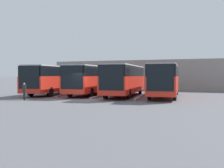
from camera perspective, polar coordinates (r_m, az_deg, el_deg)
ground_plane at (r=26.24m, az=-6.24°, el=-3.23°), size 600.00×600.00×0.00m
bus_0 at (r=29.81m, az=10.65°, el=0.96°), size 4.22×12.33×3.37m
curb_divider_0 at (r=28.68m, az=5.66°, el=-2.65°), size 1.07×6.04×0.15m
bus_1 at (r=30.71m, az=2.60°, el=1.02°), size 4.22×12.33×3.37m
curb_divider_1 at (r=29.94m, az=-2.47°, el=-2.45°), size 1.07×6.04×0.15m
bus_2 at (r=32.93m, az=-4.19°, el=1.07°), size 4.22×12.33×3.37m
curb_divider_2 at (r=32.47m, az=-9.02°, el=-2.14°), size 1.07×6.04×0.15m
bus_3 at (r=34.28m, az=-11.39°, el=1.07°), size 4.22×12.33×3.37m
pedestrian at (r=27.11m, az=-17.38°, el=-1.34°), size 0.48×0.48×1.58m
station_building at (r=49.56m, az=7.58°, el=1.87°), size 30.66×14.17×4.67m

